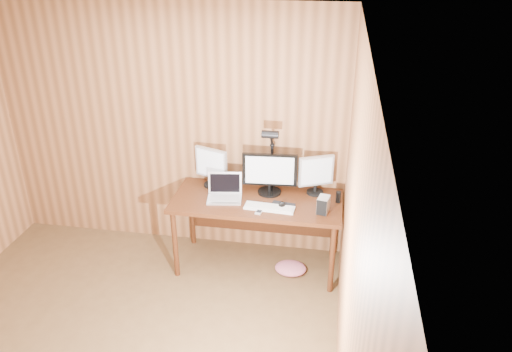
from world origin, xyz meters
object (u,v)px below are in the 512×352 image
(phone, at_px, (259,211))
(desk_lamp, at_px, (271,150))
(monitor_left, at_px, (211,166))
(speaker, at_px, (338,197))
(mouse, at_px, (282,204))
(desk, at_px, (258,207))
(hard_drive, at_px, (323,205))
(monitor_center, at_px, (270,173))
(monitor_right, at_px, (316,174))
(keyboard, at_px, (269,208))
(laptop, at_px, (225,192))

(phone, distance_m, desk_lamp, 0.62)
(monitor_left, height_order, speaker, monitor_left)
(desk_lamp, bearing_deg, mouse, -49.39)
(desk, bearing_deg, hard_drive, -18.65)
(monitor_center, height_order, desk_lamp, desk_lamp)
(monitor_center, relative_size, phone, 4.54)
(monitor_right, distance_m, keyboard, 0.57)
(mouse, relative_size, speaker, 0.97)
(desk, height_order, monitor_center, monitor_center)
(desk, xyz_separation_m, monitor_right, (0.53, 0.14, 0.33))
(hard_drive, distance_m, phone, 0.58)
(speaker, bearing_deg, hard_drive, -121.74)
(keyboard, bearing_deg, mouse, 31.18)
(keyboard, relative_size, speaker, 4.20)
(monitor_right, xyz_separation_m, hard_drive, (0.09, -0.35, -0.13))
(monitor_center, relative_size, hard_drive, 3.39)
(monitor_center, height_order, hard_drive, monitor_center)
(laptop, xyz_separation_m, keyboard, (0.45, -0.15, -0.05))
(laptop, bearing_deg, monitor_center, 13.18)
(monitor_left, bearing_deg, desk, 4.26)
(monitor_left, height_order, desk_lamp, desk_lamp)
(monitor_left, height_order, phone, monitor_left)
(speaker, height_order, desk_lamp, desk_lamp)
(monitor_center, xyz_separation_m, hard_drive, (0.53, -0.29, -0.14))
(hard_drive, distance_m, speaker, 0.25)
(monitor_center, xyz_separation_m, desk_lamp, (0.00, 0.07, 0.21))
(mouse, bearing_deg, monitor_center, 124.11)
(keyboard, bearing_deg, hard_drive, 6.01)
(monitor_left, relative_size, speaker, 3.57)
(monitor_left, xyz_separation_m, phone, (0.55, -0.44, -0.21))
(speaker, bearing_deg, phone, -156.46)
(mouse, bearing_deg, phone, -142.20)
(phone, bearing_deg, desk, 111.79)
(monitor_center, bearing_deg, desk_lamp, 85.81)
(keyboard, bearing_deg, desk, 126.15)
(desk_lamp, bearing_deg, desk, -107.88)
(desk, xyz_separation_m, phone, (0.06, -0.30, 0.13))
(speaker, bearing_deg, monitor_center, 173.00)
(phone, bearing_deg, monitor_right, 53.76)
(monitor_left, xyz_separation_m, mouse, (0.74, -0.31, -0.19))
(monitor_right, bearing_deg, speaker, -56.67)
(mouse, bearing_deg, monitor_right, 50.79)
(monitor_left, bearing_deg, hard_drive, 2.78)
(phone, bearing_deg, mouse, 45.36)
(monitor_center, height_order, laptop, monitor_center)
(laptop, bearing_deg, monitor_right, 6.41)
(phone, distance_m, speaker, 0.76)
(monitor_right, relative_size, laptop, 1.10)
(desk_lamp, bearing_deg, keyboard, -68.23)
(desk_lamp, bearing_deg, monitor_center, -74.95)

